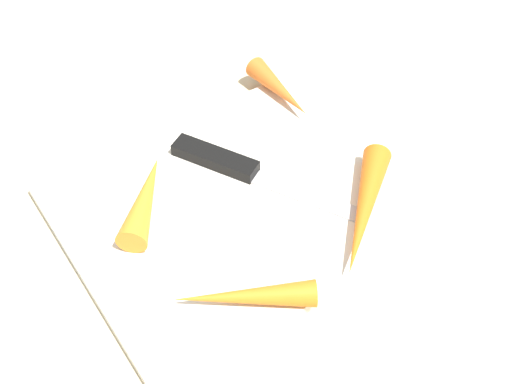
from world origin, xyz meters
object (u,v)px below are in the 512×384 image
knife (227,163)px  cutting_board (256,196)px  carrot_short (145,198)px  carrot_long (245,296)px  carrot_longest (364,210)px  carrot_shortest (280,90)px

knife → cutting_board: bearing=-22.0°
cutting_board → carrot_short: (0.10, -0.04, 0.02)m
cutting_board → carrot_long: bearing=51.5°
carrot_longest → carrot_long: size_ratio=1.26×
carrot_longest → carrot_long: (0.14, 0.01, -0.00)m
knife → carrot_shortest: (-0.10, -0.06, 0.01)m
cutting_board → carrot_long: (0.08, 0.10, 0.02)m
carrot_shortest → carrot_short: bearing=-72.5°
carrot_long → carrot_short: bearing=-51.4°
knife → carrot_longest: carrot_longest is taller
carrot_short → carrot_shortest: size_ratio=1.08×
cutting_board → knife: size_ratio=1.94×
carrot_short → carrot_shortest: 0.21m
knife → carrot_short: size_ratio=1.76×
carrot_short → carrot_long: (-0.02, 0.14, -0.00)m
carrot_longest → carrot_shortest: (-0.04, -0.18, -0.00)m
knife → carrot_long: 0.16m
cutting_board → carrot_shortest: bearing=-134.7°
carrot_long → carrot_shortest: carrot_shortest is taller
knife → carrot_long: (0.07, 0.14, 0.01)m
cutting_board → carrot_longest: bearing=126.8°
cutting_board → carrot_long: 0.13m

